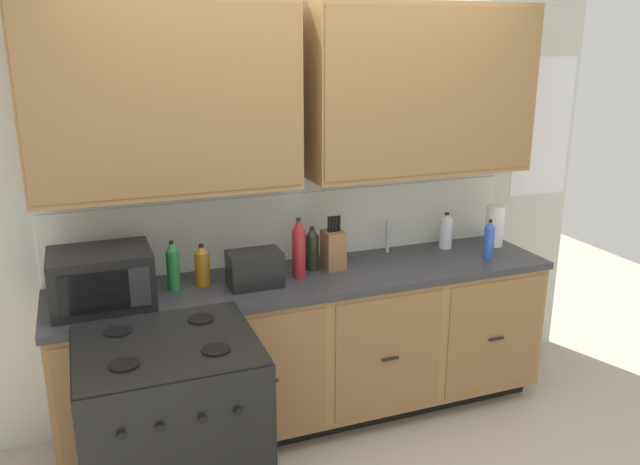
# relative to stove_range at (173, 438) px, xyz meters

# --- Properties ---
(ground_plane) EXTENTS (8.00, 8.00, 0.00)m
(ground_plane) POSITION_rel_stove_range_xyz_m (0.88, 0.33, -0.47)
(ground_plane) COLOR #B2A893
(wall_unit) EXTENTS (3.97, 0.40, 2.49)m
(wall_unit) POSITION_rel_stove_range_xyz_m (0.88, 0.83, 1.17)
(wall_unit) COLOR silver
(wall_unit) RESTS_ON ground_plane
(counter_run) EXTENTS (2.80, 0.64, 0.90)m
(counter_run) POSITION_rel_stove_range_xyz_m (0.88, 0.63, -0.01)
(counter_run) COLOR black
(counter_run) RESTS_ON ground_plane
(stove_range) EXTENTS (0.76, 0.68, 0.95)m
(stove_range) POSITION_rel_stove_range_xyz_m (0.00, 0.00, 0.00)
(stove_range) COLOR black
(stove_range) RESTS_ON ground_plane
(microwave) EXTENTS (0.48, 0.37, 0.28)m
(microwave) POSITION_rel_stove_range_xyz_m (-0.22, 0.59, 0.57)
(microwave) COLOR black
(microwave) RESTS_ON counter_run
(toaster) EXTENTS (0.28, 0.18, 0.19)m
(toaster) POSITION_rel_stove_range_xyz_m (0.55, 0.58, 0.53)
(toaster) COLOR black
(toaster) RESTS_ON counter_run
(knife_block) EXTENTS (0.11, 0.14, 0.31)m
(knife_block) POSITION_rel_stove_range_xyz_m (1.04, 0.69, 0.55)
(knife_block) COLOR olive
(knife_block) RESTS_ON counter_run
(sink_faucet) EXTENTS (0.02, 0.02, 0.20)m
(sink_faucet) POSITION_rel_stove_range_xyz_m (1.46, 0.84, 0.53)
(sink_faucet) COLOR #B2B5BA
(sink_faucet) RESTS_ON counter_run
(paper_towel_roll) EXTENTS (0.12, 0.12, 0.26)m
(paper_towel_roll) POSITION_rel_stove_range_xyz_m (2.15, 0.73, 0.56)
(paper_towel_roll) COLOR white
(paper_towel_roll) RESTS_ON counter_run
(bottle_red) EXTENTS (0.07, 0.07, 0.34)m
(bottle_red) POSITION_rel_stove_range_xyz_m (0.81, 0.62, 0.59)
(bottle_red) COLOR maroon
(bottle_red) RESTS_ON counter_run
(bottle_amber) EXTENTS (0.08, 0.08, 0.23)m
(bottle_amber) POSITION_rel_stove_range_xyz_m (0.29, 0.69, 0.54)
(bottle_amber) COLOR #9E6619
(bottle_amber) RESTS_ON counter_run
(bottle_green) EXTENTS (0.07, 0.07, 0.27)m
(bottle_green) POSITION_rel_stove_range_xyz_m (0.14, 0.68, 0.56)
(bottle_green) COLOR #237A38
(bottle_green) RESTS_ON counter_run
(bottle_dark) EXTENTS (0.07, 0.07, 0.25)m
(bottle_dark) POSITION_rel_stove_range_xyz_m (0.92, 0.71, 0.55)
(bottle_dark) COLOR black
(bottle_dark) RESTS_ON counter_run
(bottle_blue) EXTENTS (0.06, 0.06, 0.24)m
(bottle_blue) POSITION_rel_stove_range_xyz_m (1.97, 0.53, 0.55)
(bottle_blue) COLOR blue
(bottle_blue) RESTS_ON counter_run
(bottle_clear) EXTENTS (0.08, 0.08, 0.23)m
(bottle_clear) POSITION_rel_stove_range_xyz_m (1.84, 0.79, 0.54)
(bottle_clear) COLOR silver
(bottle_clear) RESTS_ON counter_run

